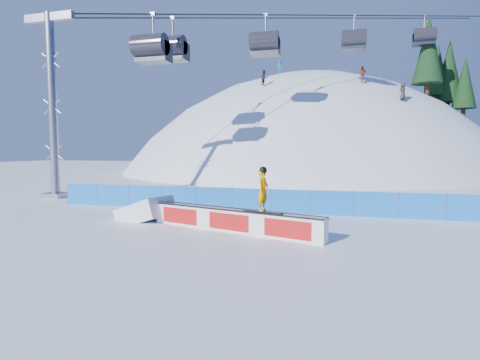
# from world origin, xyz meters

# --- Properties ---
(ground) EXTENTS (160.00, 160.00, 0.00)m
(ground) POSITION_xyz_m (0.00, 0.00, 0.00)
(ground) COLOR white
(ground) RESTS_ON ground
(snow_hill) EXTENTS (64.00, 64.00, 64.00)m
(snow_hill) POSITION_xyz_m (0.00, 42.00, -18.00)
(snow_hill) COLOR white
(snow_hill) RESTS_ON ground
(safety_fence) EXTENTS (22.05, 0.05, 1.30)m
(safety_fence) POSITION_xyz_m (0.00, 4.50, 0.60)
(safety_fence) COLOR blue
(safety_fence) RESTS_ON ground
(chairlift) EXTENTS (40.80, 41.70, 22.00)m
(chairlift) POSITION_xyz_m (4.74, 27.49, 16.89)
(chairlift) COLOR gray
(chairlift) RESTS_ON ground
(rail_box) EXTENTS (7.36, 2.73, 0.90)m
(rail_box) POSITION_xyz_m (0.33, -0.16, 0.45)
(rail_box) COLOR white
(rail_box) RESTS_ON ground
(snow_ramp) EXTENTS (2.87, 2.24, 1.57)m
(snow_ramp) POSITION_xyz_m (-4.17, 1.23, 0.00)
(snow_ramp) COLOR white
(snow_ramp) RESTS_ON ground
(snowboarder) EXTENTS (1.61, 0.75, 1.67)m
(snowboarder) POSITION_xyz_m (1.63, -0.57, 1.72)
(snowboarder) COLOR black
(snowboarder) RESTS_ON rail_box
(distant_skiers) EXTENTS (15.12, 10.77, 6.82)m
(distant_skiers) POSITION_xyz_m (1.33, 30.63, 11.70)
(distant_skiers) COLOR black
(distant_skiers) RESTS_ON ground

